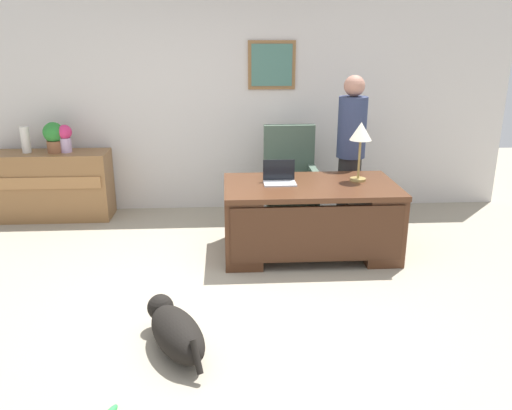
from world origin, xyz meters
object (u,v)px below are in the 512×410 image
object	(u,v)px
vase_empty	(25,140)
person_standing	(351,151)
dog_lying	(175,331)
desk	(310,217)
credenza	(52,185)
desk_lamp	(361,135)
armchair	(290,181)
vase_with_flowers	(65,137)
laptop	(279,177)
potted_plant	(54,136)

from	to	relation	value
vase_empty	person_standing	bearing A→B (deg)	-7.87
dog_lying	person_standing	bearing A→B (deg)	53.67
desk	credenza	size ratio (longest dim) A/B	1.23
credenza	dog_lying	size ratio (longest dim) A/B	1.76
desk	desk_lamp	bearing A→B (deg)	14.94
person_standing	dog_lying	size ratio (longest dim) A/B	2.17
desk	dog_lying	bearing A→B (deg)	-126.17
armchair	dog_lying	world-z (taller)	armchair
desk	vase_with_flowers	world-z (taller)	vase_with_flowers
desk	laptop	distance (m)	0.51
dog_lying	vase_empty	size ratio (longest dim) A/B	2.59
desk_lamp	vase_with_flowers	world-z (taller)	desk_lamp
desk	dog_lying	distance (m)	2.08
desk	person_standing	size ratio (longest dim) A/B	0.99
laptop	dog_lying	bearing A→B (deg)	-117.40
desk	credenza	xyz separation A→B (m)	(-2.96, 1.29, 0.01)
person_standing	laptop	distance (m)	1.11
armchair	person_standing	bearing A→B (deg)	-17.72
credenza	potted_plant	world-z (taller)	potted_plant
laptop	vase_with_flowers	distance (m)	2.72
potted_plant	desk	bearing A→B (deg)	-24.19
credenza	vase_with_flowers	distance (m)	0.64
laptop	desk_lamp	xyz separation A→B (m)	(0.81, 0.04, 0.41)
desk	person_standing	xyz separation A→B (m)	(0.57, 0.77, 0.51)
laptop	vase_with_flowers	world-z (taller)	vase_with_flowers
person_standing	desk_lamp	size ratio (longest dim) A/B	2.91
person_standing	vase_with_flowers	size ratio (longest dim) A/B	5.32
potted_plant	desk_lamp	bearing A→B (deg)	-18.88
credenza	armchair	distance (m)	2.89
armchair	laptop	size ratio (longest dim) A/B	3.58
credenza	armchair	xyz separation A→B (m)	(2.88, -0.31, 0.09)
desk_lamp	potted_plant	distance (m)	3.57
credenza	person_standing	distance (m)	3.60
desk_lamp	armchair	bearing A→B (deg)	125.08
armchair	vase_with_flowers	distance (m)	2.72
desk	armchair	size ratio (longest dim) A/B	1.50
dog_lying	desk_lamp	xyz separation A→B (m)	(1.73, 1.80, 1.05)
credenza	dog_lying	bearing A→B (deg)	-59.50
laptop	person_standing	bearing A→B (deg)	37.56
armchair	credenza	bearing A→B (deg)	173.85
vase_empty	credenza	bearing A→B (deg)	-0.32
desk_lamp	potted_plant	bearing A→B (deg)	161.12
person_standing	desk_lamp	bearing A→B (deg)	-95.90
credenza	armchair	size ratio (longest dim) A/B	1.22
desk	dog_lying	world-z (taller)	desk
laptop	credenza	bearing A→B (deg)	155.75
potted_plant	laptop	bearing A→B (deg)	-25.08
person_standing	vase_empty	bearing A→B (deg)	172.13
desk	laptop	world-z (taller)	laptop
person_standing	potted_plant	world-z (taller)	person_standing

